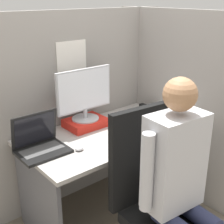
{
  "coord_description": "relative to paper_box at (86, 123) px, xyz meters",
  "views": [
    {
      "loc": [
        -1.41,
        -1.38,
        1.74
      ],
      "look_at": [
        -0.11,
        0.18,
        0.96
      ],
      "focal_mm": 50.0,
      "sensor_mm": 36.0,
      "label": 1
    }
  ],
  "objects": [
    {
      "name": "cubicle_panel_back",
      "position": [
        0.06,
        0.18,
        0.07
      ],
      "size": [
        1.84,
        0.05,
        1.63
      ],
      "color": "gray",
      "rests_on": "ground"
    },
    {
      "name": "paper_box",
      "position": [
        0.0,
        0.0,
        0.0
      ],
      "size": [
        0.32,
        0.24,
        0.07
      ],
      "color": "red",
      "rests_on": "desk"
    },
    {
      "name": "monitor",
      "position": [
        0.0,
        0.0,
        0.25
      ],
      "size": [
        0.5,
        0.22,
        0.42
      ],
      "color": "#B2B2B7",
      "rests_on": "paper_box"
    },
    {
      "name": "stapler",
      "position": [
        0.64,
        -0.08,
        -0.0
      ],
      "size": [
        0.05,
        0.17,
        0.06
      ],
      "color": "black",
      "rests_on": "desk"
    },
    {
      "name": "cubicle_panel_right",
      "position": [
        0.76,
        -0.28,
        0.07
      ],
      "size": [
        0.04,
        1.37,
        1.63
      ],
      "color": "gray",
      "rests_on": "ground"
    },
    {
      "name": "person",
      "position": [
        -0.08,
        -1.04,
        0.02
      ],
      "size": [
        0.48,
        0.43,
        1.34
      ],
      "color": "#282D4C",
      "rests_on": "ground"
    },
    {
      "name": "laptop",
      "position": [
        -0.49,
        -0.16,
        0.02
      ],
      "size": [
        0.34,
        0.26,
        0.27
      ],
      "color": "black",
      "rests_on": "desk"
    },
    {
      "name": "mouse",
      "position": [
        -0.28,
        -0.32,
        -0.02
      ],
      "size": [
        0.06,
        0.05,
        0.03
      ],
      "color": "silver",
      "rests_on": "desk"
    },
    {
      "name": "carrot_toy",
      "position": [
        0.15,
        -0.45,
        -0.01
      ],
      "size": [
        0.04,
        0.12,
        0.04
      ],
      "color": "orange",
      "rests_on": "desk"
    },
    {
      "name": "desk",
      "position": [
        0.06,
        -0.21,
        -0.21
      ],
      "size": [
        1.34,
        0.72,
        0.71
      ],
      "color": "#9E9993",
      "rests_on": "ground"
    },
    {
      "name": "office_chair",
      "position": [
        -0.09,
        -0.87,
        -0.2
      ],
      "size": [
        0.53,
        0.58,
        1.11
      ],
      "color": "black",
      "rests_on": "ground"
    }
  ]
}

